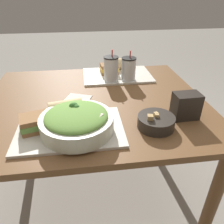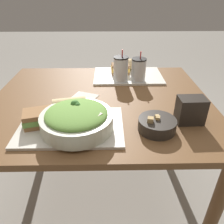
# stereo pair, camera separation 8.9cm
# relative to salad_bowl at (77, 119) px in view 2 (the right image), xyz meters

# --- Properties ---
(ground_plane) EXTENTS (12.00, 12.00, 0.00)m
(ground_plane) POSITION_rel_salad_bowl_xyz_m (0.09, 0.29, -0.82)
(ground_plane) COLOR gray
(dining_table) EXTENTS (1.16, 0.98, 0.76)m
(dining_table) POSITION_rel_salad_bowl_xyz_m (0.09, 0.29, -0.16)
(dining_table) COLOR brown
(dining_table) RESTS_ON ground_plane
(tray_near) EXTENTS (0.44, 0.30, 0.01)m
(tray_near) POSITION_rel_salad_bowl_xyz_m (-0.03, 0.02, -0.05)
(tray_near) COLOR beige
(tray_near) RESTS_ON dining_table
(tray_far) EXTENTS (0.44, 0.30, 0.01)m
(tray_far) POSITION_rel_salad_bowl_xyz_m (0.26, 0.61, -0.05)
(tray_far) COLOR beige
(tray_far) RESTS_ON dining_table
(salad_bowl) EXTENTS (0.30, 0.30, 0.10)m
(salad_bowl) POSITION_rel_salad_bowl_xyz_m (0.00, 0.00, 0.00)
(salad_bowl) COLOR beige
(salad_bowl) RESTS_ON tray_near
(soup_bowl) EXTENTS (0.16, 0.16, 0.07)m
(soup_bowl) POSITION_rel_salad_bowl_xyz_m (0.33, -0.00, -0.03)
(soup_bowl) COLOR #2D2823
(soup_bowl) RESTS_ON dining_table
(sandwich_near) EXTENTS (0.14, 0.12, 0.06)m
(sandwich_near) POSITION_rel_salad_bowl_xyz_m (-0.17, 0.03, -0.01)
(sandwich_near) COLOR olive
(sandwich_near) RESTS_ON tray_near
(baguette_near) EXTENTS (0.16, 0.10, 0.07)m
(baguette_near) POSITION_rel_salad_bowl_xyz_m (-0.05, 0.13, -0.01)
(baguette_near) COLOR #DBBC84
(baguette_near) RESTS_ON tray_near
(sandwich_far) EXTENTS (0.12, 0.10, 0.06)m
(sandwich_far) POSITION_rel_salad_bowl_xyz_m (0.21, 0.63, -0.01)
(sandwich_far) COLOR olive
(sandwich_far) RESTS_ON tray_far
(baguette_far) EXTENTS (0.14, 0.10, 0.07)m
(baguette_far) POSITION_rel_salad_bowl_xyz_m (0.29, 0.72, -0.01)
(baguette_far) COLOR #DBBC84
(baguette_far) RESTS_ON tray_far
(drink_cup_dark) EXTENTS (0.09, 0.09, 0.19)m
(drink_cup_dark) POSITION_rel_salad_bowl_xyz_m (0.21, 0.51, 0.02)
(drink_cup_dark) COLOR silver
(drink_cup_dark) RESTS_ON tray_far
(drink_cup_red) EXTENTS (0.09, 0.09, 0.18)m
(drink_cup_red) POSITION_rel_salad_bowl_xyz_m (0.31, 0.51, 0.02)
(drink_cup_red) COLOR silver
(drink_cup_red) RESTS_ON tray_far
(chip_bag) EXTENTS (0.12, 0.08, 0.12)m
(chip_bag) POSITION_rel_salad_bowl_xyz_m (0.49, 0.06, 0.00)
(chip_bag) COLOR #28231E
(chip_bag) RESTS_ON dining_table
(napkin_folded) EXTENTS (0.15, 0.13, 0.00)m
(napkin_folded) POSITION_rel_salad_bowl_xyz_m (0.00, 0.31, -0.06)
(napkin_folded) COLOR silver
(napkin_folded) RESTS_ON dining_table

